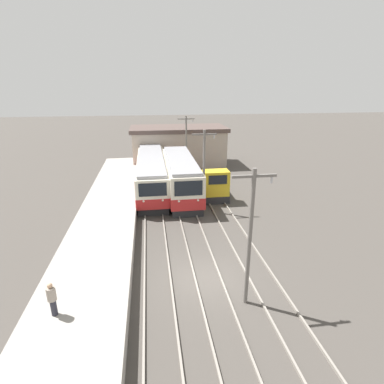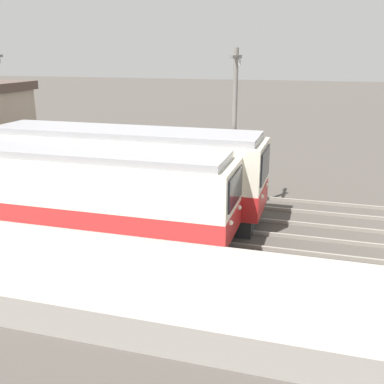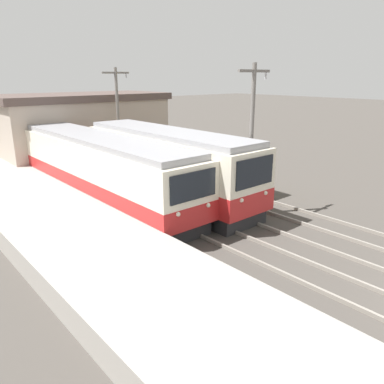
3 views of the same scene
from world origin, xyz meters
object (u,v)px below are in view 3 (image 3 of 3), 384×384
commuter_train_left (100,171)px  catenary_mast_mid (251,136)px  shunting_locomotive (223,172)px  catenary_mast_far (118,116)px  commuter_train_center (167,168)px

commuter_train_left → catenary_mast_mid: (4.31, -6.58, 2.18)m
shunting_locomotive → catenary_mast_far: 9.11m
shunting_locomotive → catenary_mast_far: size_ratio=0.66×
shunting_locomotive → catenary_mast_mid: (-1.49, -3.22, 2.59)m
commuter_train_left → catenary_mast_far: catenary_mast_far is taller
catenary_mast_far → commuter_train_left: bearing=-129.4°
commuter_train_left → catenary_mast_far: 7.12m
commuter_train_left → catenary_mast_far: (4.31, 5.24, 2.18)m
commuter_train_center → catenary_mast_far: catenary_mast_far is taller
shunting_locomotive → catenary_mast_mid: bearing=-114.9°
commuter_train_left → shunting_locomotive: (5.80, -3.36, -0.41)m
commuter_train_left → commuter_train_center: 3.56m
commuter_train_center → shunting_locomotive: 3.26m
commuter_train_left → catenary_mast_far: bearing=50.6°
commuter_train_center → catenary_mast_mid: size_ratio=1.72×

